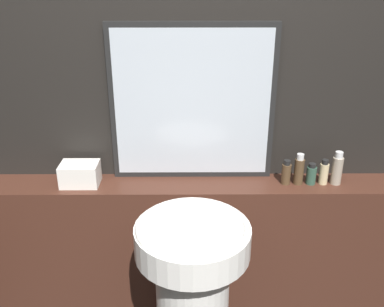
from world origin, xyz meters
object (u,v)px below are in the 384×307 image
(hand_soap_bottle, at_px, (337,169))
(lotion_bottle, at_px, (311,174))
(pedestal_sink, at_px, (192,305))
(conditioner_bottle, at_px, (299,170))
(body_wash_bottle, at_px, (324,173))
(shampoo_bottle, at_px, (286,173))
(towel_stack, at_px, (80,174))
(mirror, at_px, (192,104))

(hand_soap_bottle, bearing_deg, lotion_bottle, 180.00)
(pedestal_sink, relative_size, lotion_bottle, 8.86)
(conditioner_bottle, bearing_deg, body_wash_bottle, 0.00)
(pedestal_sink, distance_m, conditioner_bottle, 0.79)
(shampoo_bottle, height_order, conditioner_bottle, conditioner_bottle)
(shampoo_bottle, bearing_deg, towel_stack, 180.00)
(lotion_bottle, bearing_deg, mirror, 171.24)
(conditioner_bottle, xyz_separation_m, hand_soap_bottle, (0.18, 0.00, 0.00))
(towel_stack, relative_size, shampoo_bottle, 1.47)
(shampoo_bottle, relative_size, conditioner_bottle, 0.79)
(shampoo_bottle, distance_m, lotion_bottle, 0.12)
(pedestal_sink, distance_m, mirror, 0.89)
(shampoo_bottle, xyz_separation_m, conditioner_bottle, (0.06, 0.00, 0.01))
(conditioner_bottle, bearing_deg, lotion_bottle, 0.00)
(pedestal_sink, height_order, shampoo_bottle, shampoo_bottle)
(pedestal_sink, xyz_separation_m, mirror, (0.00, 0.52, 0.72))
(conditioner_bottle, bearing_deg, mirror, 170.21)
(shampoo_bottle, height_order, hand_soap_bottle, hand_soap_bottle)
(lotion_bottle, height_order, body_wash_bottle, body_wash_bottle)
(hand_soap_bottle, bearing_deg, body_wash_bottle, 180.00)
(shampoo_bottle, relative_size, body_wash_bottle, 0.98)
(pedestal_sink, height_order, towel_stack, towel_stack)
(mirror, bearing_deg, shampoo_bottle, -11.07)
(mirror, height_order, lotion_bottle, mirror)
(towel_stack, bearing_deg, conditioner_bottle, 0.00)
(body_wash_bottle, relative_size, hand_soap_bottle, 0.76)
(shampoo_bottle, bearing_deg, conditioner_bottle, 0.00)
(hand_soap_bottle, bearing_deg, towel_stack, 180.00)
(mirror, height_order, shampoo_bottle, mirror)
(conditioner_bottle, distance_m, body_wash_bottle, 0.12)
(towel_stack, relative_size, body_wash_bottle, 1.43)
(mirror, distance_m, shampoo_bottle, 0.55)
(mirror, height_order, body_wash_bottle, mirror)
(body_wash_bottle, bearing_deg, pedestal_sink, -145.31)
(pedestal_sink, relative_size, towel_stack, 5.20)
(towel_stack, xyz_separation_m, body_wash_bottle, (1.16, 0.00, 0.00))
(body_wash_bottle, xyz_separation_m, hand_soap_bottle, (0.06, 0.00, 0.02))
(shampoo_bottle, xyz_separation_m, body_wash_bottle, (0.18, 0.00, 0.00))
(shampoo_bottle, bearing_deg, hand_soap_bottle, 0.00)
(towel_stack, distance_m, body_wash_bottle, 1.16)
(shampoo_bottle, bearing_deg, body_wash_bottle, 0.00)
(pedestal_sink, xyz_separation_m, lotion_bottle, (0.57, 0.44, 0.39))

